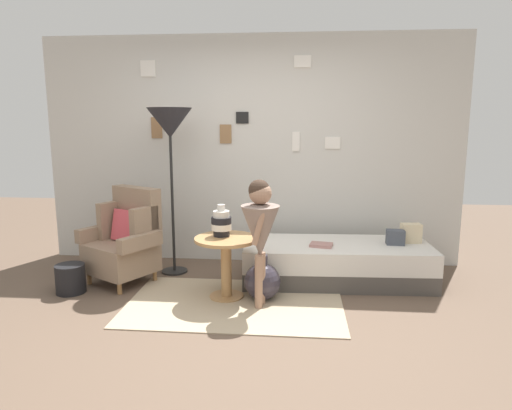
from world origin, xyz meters
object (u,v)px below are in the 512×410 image
at_px(armchair, 126,240).
at_px(floor_lamp, 170,128).
at_px(person_child, 260,226).
at_px(demijohn_near, 262,281).
at_px(vase_striped, 221,223).
at_px(magazine_basket, 71,279).
at_px(side_table, 226,255).
at_px(book_on_daybed, 321,245).
at_px(daybed, 336,262).

relative_size(armchair, floor_lamp, 0.54).
relative_size(person_child, demijohn_near, 2.70).
bearing_deg(floor_lamp, vase_striped, -44.55).
bearing_deg(demijohn_near, magazine_basket, -179.97).
xyz_separation_m(side_table, floor_lamp, (-0.69, 0.68, 1.16)).
relative_size(vase_striped, floor_lamp, 0.17).
relative_size(side_table, demijohn_near, 1.37).
xyz_separation_m(book_on_daybed, magazine_basket, (-2.43, -0.45, -0.28)).
relative_size(side_table, person_child, 0.51).
bearing_deg(side_table, demijohn_near, -1.99).
height_order(person_child, magazine_basket, person_child).
bearing_deg(side_table, daybed, 27.58).
xyz_separation_m(person_child, book_on_daybed, (0.57, 0.62, -0.32)).
xyz_separation_m(armchair, floor_lamp, (0.41, 0.32, 1.13)).
xyz_separation_m(armchair, magazine_basket, (-0.43, -0.38, -0.30)).
distance_m(daybed, book_on_daybed, 0.30).
relative_size(daybed, demijohn_near, 4.52).
distance_m(vase_striped, book_on_daybed, 1.07).
relative_size(floor_lamp, book_on_daybed, 8.09).
relative_size(vase_striped, demijohn_near, 0.70).
height_order(daybed, person_child, person_child).
xyz_separation_m(daybed, floor_lamp, (-1.75, 0.12, 1.37)).
bearing_deg(demijohn_near, side_table, 178.01).
bearing_deg(floor_lamp, person_child, -40.38).
height_order(book_on_daybed, magazine_basket, book_on_daybed).
bearing_deg(daybed, vase_striped, -155.83).
height_order(floor_lamp, book_on_daybed, floor_lamp).
bearing_deg(daybed, floor_lamp, 175.94).
xyz_separation_m(daybed, magazine_basket, (-2.59, -0.57, -0.06)).
bearing_deg(person_child, magazine_basket, 174.72).
distance_m(armchair, daybed, 2.19).
xyz_separation_m(daybed, side_table, (-1.07, -0.56, 0.22)).
bearing_deg(demijohn_near, daybed, 38.07).
bearing_deg(book_on_daybed, magazine_basket, -169.48).
bearing_deg(daybed, magazine_basket, -167.59).
xyz_separation_m(floor_lamp, person_child, (1.02, -0.87, -0.84)).
height_order(vase_striped, book_on_daybed, vase_striped).
bearing_deg(person_child, daybed, 45.29).
bearing_deg(magazine_basket, floor_lamp, 39.65).
relative_size(daybed, side_table, 3.30).
distance_m(daybed, floor_lamp, 2.23).
height_order(floor_lamp, demijohn_near, floor_lamp).
distance_m(daybed, person_child, 1.18).
bearing_deg(floor_lamp, magazine_basket, -140.35).
relative_size(floor_lamp, demijohn_near, 4.17).
relative_size(armchair, demijohn_near, 2.27).
relative_size(armchair, person_child, 0.84).
bearing_deg(demijohn_near, vase_striped, 170.11).
relative_size(armchair, side_table, 1.66).
bearing_deg(magazine_basket, side_table, 0.48).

